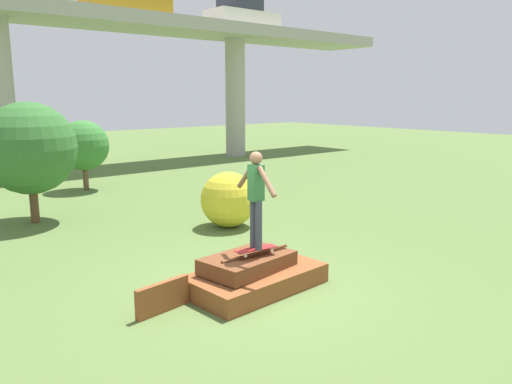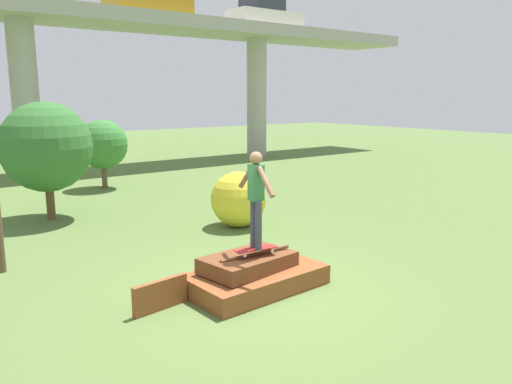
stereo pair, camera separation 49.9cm
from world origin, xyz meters
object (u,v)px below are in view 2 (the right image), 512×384
object	(u,v)px
car_on_overpass_right	(147,1)
tree_behind_left	(103,145)
skateboard	(256,249)
bush_yellow_flowering	(238,199)
tree_behind_right	(46,147)
skater	(256,193)
car_on_overpass_far_right	(264,15)

from	to	relation	value
car_on_overpass_right	tree_behind_left	bearing A→B (deg)	-132.65
skateboard	bush_yellow_flowering	distance (m)	4.40
skateboard	car_on_overpass_right	xyz separation A→B (m)	(5.58, 15.71, 6.93)
bush_yellow_flowering	skateboard	bearing A→B (deg)	-121.11
skateboard	tree_behind_right	world-z (taller)	tree_behind_right
car_on_overpass_right	tree_behind_right	distance (m)	12.19
skateboard	tree_behind_right	bearing A→B (deg)	100.92
car_on_overpass_right	bush_yellow_flowering	world-z (taller)	car_on_overpass_right
car_on_overpass_right	tree_behind_right	size ratio (longest dim) A/B	1.22
skater	tree_behind_right	size ratio (longest dim) A/B	0.52
skateboard	car_on_overpass_far_right	distance (m)	21.35
car_on_overpass_right	car_on_overpass_far_right	world-z (taller)	car_on_overpass_far_right
tree_behind_right	bush_yellow_flowering	bearing A→B (deg)	-45.12
car_on_overpass_far_right	bush_yellow_flowering	bearing A→B (deg)	-130.37
tree_behind_right	bush_yellow_flowering	distance (m)	5.43
bush_yellow_flowering	tree_behind_left	bearing A→B (deg)	96.16
skater	skateboard	bearing A→B (deg)	-63.43
skater	car_on_overpass_right	bearing A→B (deg)	70.43
tree_behind_left	tree_behind_right	bearing A→B (deg)	-128.05
car_on_overpass_right	tree_behind_left	size ratio (longest dim) A/B	1.56
skater	bush_yellow_flowering	world-z (taller)	skater
skateboard	bush_yellow_flowering	world-z (taller)	bush_yellow_flowering
skater	tree_behind_left	xyz separation A→B (m)	(1.47, 11.24, -0.13)
bush_yellow_flowering	car_on_overpass_right	bearing A→B (deg)	74.52
car_on_overpass_right	car_on_overpass_far_right	bearing A→B (deg)	1.01
tree_behind_left	car_on_overpass_right	bearing A→B (deg)	47.35
car_on_overpass_right	tree_behind_right	world-z (taller)	car_on_overpass_right
car_on_overpass_right	tree_behind_left	xyz separation A→B (m)	(-4.11, -4.47, -6.05)
car_on_overpass_right	car_on_overpass_far_right	distance (m)	6.95
car_on_overpass_right	car_on_overpass_far_right	xyz separation A→B (m)	(6.95, 0.12, 0.01)
car_on_overpass_far_right	tree_behind_right	world-z (taller)	car_on_overpass_far_right
car_on_overpass_far_right	bush_yellow_flowering	xyz separation A→B (m)	(-10.25, -12.06, -6.97)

